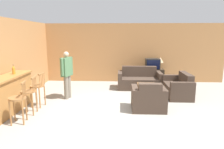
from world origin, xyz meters
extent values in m
plane|color=gray|center=(0.00, 0.00, 0.00)|extent=(24.00, 24.00, 0.00)
cube|color=#B27A47|center=(0.00, 3.66, 1.30)|extent=(9.40, 0.08, 2.60)
cube|color=#B27A47|center=(-3.27, 1.33, 1.30)|extent=(0.08, 8.66, 2.60)
cube|color=#A87038|center=(-2.93, -0.30, 0.48)|extent=(0.47, 2.03, 0.96)
cube|color=#A87038|center=(-2.93, -0.30, 0.98)|extent=(0.55, 2.09, 0.05)
cylinder|color=#996638|center=(-2.32, -0.89, 0.63)|extent=(0.47, 0.47, 0.04)
cylinder|color=#996638|center=(-2.48, -0.78, 0.30)|extent=(0.04, 0.04, 0.61)
cylinder|color=#996638|center=(-2.43, -1.06, 0.30)|extent=(0.04, 0.04, 0.61)
cylinder|color=#996638|center=(-2.21, -0.73, 0.30)|extent=(0.04, 0.04, 0.61)
cylinder|color=#996638|center=(-2.16, -1.00, 0.30)|extent=(0.04, 0.04, 0.61)
cylinder|color=#996638|center=(-2.17, -0.74, 0.81)|extent=(0.02, 0.02, 0.34)
cylinder|color=#996638|center=(-2.16, -0.82, 0.81)|extent=(0.02, 0.02, 0.34)
cylinder|color=#996638|center=(-2.14, -0.90, 0.81)|extent=(0.02, 0.02, 0.34)
cylinder|color=#996638|center=(-2.13, -0.98, 0.81)|extent=(0.02, 0.02, 0.34)
cube|color=#996638|center=(-2.15, -0.86, 1.00)|extent=(0.10, 0.34, 0.04)
cylinder|color=#996638|center=(-2.32, -0.30, 0.63)|extent=(0.42, 0.42, 0.04)
cylinder|color=#996638|center=(-2.47, -0.17, 0.30)|extent=(0.04, 0.04, 0.61)
cylinder|color=#996638|center=(-2.45, -0.45, 0.30)|extent=(0.04, 0.04, 0.61)
cylinder|color=#996638|center=(-2.19, -0.16, 0.30)|extent=(0.04, 0.04, 0.61)
cylinder|color=#996638|center=(-2.17, -0.44, 0.30)|extent=(0.04, 0.04, 0.61)
cylinder|color=#996638|center=(-2.16, -0.18, 0.81)|extent=(0.02, 0.02, 0.34)
cylinder|color=#996638|center=(-2.15, -0.26, 0.81)|extent=(0.02, 0.02, 0.34)
cylinder|color=#996638|center=(-2.15, -0.34, 0.81)|extent=(0.02, 0.02, 0.34)
cylinder|color=#996638|center=(-2.14, -0.42, 0.81)|extent=(0.02, 0.02, 0.34)
cube|color=#996638|center=(-2.15, -0.30, 1.00)|extent=(0.06, 0.34, 0.04)
cylinder|color=#996638|center=(-2.32, 0.26, 0.63)|extent=(0.46, 0.46, 0.04)
cylinder|color=#996638|center=(-2.43, 0.42, 0.30)|extent=(0.04, 0.04, 0.61)
cylinder|color=#996638|center=(-2.48, 0.15, 0.30)|extent=(0.04, 0.04, 0.61)
cylinder|color=#996638|center=(-2.16, 0.38, 0.30)|extent=(0.04, 0.04, 0.61)
cylinder|color=#996638|center=(-2.20, 0.10, 0.30)|extent=(0.04, 0.04, 0.61)
cylinder|color=#996638|center=(-2.13, 0.35, 0.81)|extent=(0.02, 0.02, 0.34)
cylinder|color=#996638|center=(-2.14, 0.27, 0.81)|extent=(0.02, 0.02, 0.34)
cylinder|color=#996638|center=(-2.16, 0.19, 0.81)|extent=(0.02, 0.02, 0.34)
cylinder|color=#996638|center=(-2.17, 0.12, 0.81)|extent=(0.02, 0.02, 0.34)
cube|color=#996638|center=(-2.15, 0.23, 1.00)|extent=(0.09, 0.34, 0.04)
cube|color=#423328|center=(0.88, 2.42, 0.22)|extent=(1.38, 0.84, 0.43)
cube|color=#423328|center=(0.88, 2.73, 0.64)|extent=(1.38, 0.22, 0.42)
cube|color=#423328|center=(0.10, 2.42, 0.33)|extent=(0.16, 0.84, 0.66)
cube|color=#423328|center=(1.65, 2.42, 0.33)|extent=(0.16, 0.84, 0.66)
cube|color=#423328|center=(0.92, 0.15, 0.22)|extent=(0.61, 0.80, 0.43)
cube|color=#423328|center=(0.92, -0.13, 0.63)|extent=(0.61, 0.22, 0.40)
cube|color=#423328|center=(1.30, 0.15, 0.33)|extent=(0.16, 0.80, 0.65)
cube|color=#423328|center=(0.53, 0.15, 0.33)|extent=(0.16, 0.80, 0.65)
cube|color=#423328|center=(2.08, 1.43, 0.22)|extent=(0.77, 1.01, 0.43)
cube|color=#423328|center=(2.36, 1.43, 0.63)|extent=(0.22, 1.01, 0.39)
cube|color=#423328|center=(2.08, 2.02, 0.32)|extent=(0.77, 0.16, 0.64)
cube|color=#423328|center=(2.08, 0.85, 0.32)|extent=(0.77, 0.16, 0.64)
cube|color=brown|center=(1.04, 1.32, 0.40)|extent=(0.61, 0.87, 0.04)
cube|color=brown|center=(0.77, 0.92, 0.19)|extent=(0.06, 0.06, 0.38)
cube|color=brown|center=(1.30, 0.92, 0.19)|extent=(0.06, 0.06, 0.38)
cube|color=brown|center=(0.77, 1.71, 0.19)|extent=(0.06, 0.06, 0.38)
cube|color=brown|center=(1.30, 1.71, 0.19)|extent=(0.06, 0.06, 0.38)
cube|color=#2D2319|center=(1.51, 3.30, 0.32)|extent=(0.96, 0.48, 0.64)
cube|color=black|center=(1.51, 3.30, 0.87)|extent=(0.61, 0.40, 0.45)
cube|color=black|center=(1.51, 3.10, 0.87)|extent=(0.54, 0.01, 0.38)
cylinder|color=#B27A23|center=(-2.90, 0.11, 1.09)|extent=(0.08, 0.08, 0.18)
cone|color=#B27A23|center=(-2.90, 0.11, 1.22)|extent=(0.07, 0.07, 0.08)
cylinder|color=black|center=(-2.90, 0.11, 1.27)|extent=(0.03, 0.03, 0.02)
cylinder|color=brown|center=(1.83, 3.30, 0.65)|extent=(0.16, 0.16, 0.02)
cylinder|color=brown|center=(1.83, 3.30, 0.80)|extent=(0.03, 0.03, 0.26)
cone|color=tan|center=(1.83, 3.30, 1.04)|extent=(0.28, 0.28, 0.24)
cylinder|color=#756B5B|center=(-1.62, 1.15, 0.38)|extent=(0.14, 0.14, 0.77)
cylinder|color=#756B5B|center=(-1.67, 0.99, 0.38)|extent=(0.14, 0.14, 0.77)
cube|color=#4C754C|center=(-1.64, 1.07, 1.07)|extent=(0.32, 0.50, 0.61)
cylinder|color=#4C754C|center=(-1.57, 1.31, 1.10)|extent=(0.09, 0.09, 0.56)
cylinder|color=#4C754C|center=(-1.72, 0.83, 1.10)|extent=(0.09, 0.09, 0.56)
sphere|color=tan|center=(-1.64, 1.07, 1.48)|extent=(0.18, 0.18, 0.18)
camera|label=1|loc=(0.12, -5.31, 2.09)|focal=32.00mm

